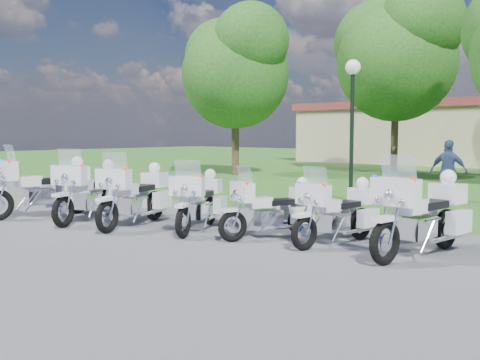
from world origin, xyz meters
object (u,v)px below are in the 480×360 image
Objects in this scene: motorcycle_6 at (423,213)px; lamp_post at (352,95)px; motorcycle_2 at (136,194)px; bystander_c at (449,172)px; motorcycle_4 at (273,207)px; motorcycle_1 at (91,190)px; motorcycle_3 at (200,200)px; motorcycle_5 at (339,211)px; motorcycle_0 at (45,186)px.

lamp_post reaches higher than motorcycle_6.
bystander_c is at bearing -132.45° from motorcycle_2.
motorcycle_4 is 2.79m from motorcycle_6.
motorcycle_1 reaches higher than motorcycle_2.
motorcycle_6 is at bearing 174.75° from motorcycle_2.
lamp_post is at bearing -119.23° from motorcycle_2.
bystander_c is at bearing -132.39° from motorcycle_3.
motorcycle_3 reaches higher than motorcycle_4.
motorcycle_5 is 6.90m from lamp_post.
motorcycle_3 is 1.71m from motorcycle_4.
motorcycle_1 is 1.14× the size of motorcycle_3.
motorcycle_3 is at bearing 74.41° from bystander_c.
motorcycle_2 is at bearing -102.62° from lamp_post.
motorcycle_3 is at bearing 172.31° from motorcycle_1.
motorcycle_0 is at bearing 24.15° from motorcycle_5.
motorcycle_1 is 5.88m from motorcycle_5.
motorcycle_3 reaches higher than motorcycle_5.
motorcycle_1 is 8.04m from lamp_post.
motorcycle_1 is at bearing -112.12° from lamp_post.
lamp_post reaches higher than motorcycle_4.
motorcycle_1 is 1.11× the size of motorcycle_5.
motorcycle_0 is at bearing -119.52° from lamp_post.
motorcycle_6 reaches higher than motorcycle_5.
motorcycle_0 is at bearing 36.73° from motorcycle_4.
motorcycle_0 reaches higher than motorcycle_4.
motorcycle_4 is at bearing 177.56° from motorcycle_2.
motorcycle_3 is 0.98× the size of motorcycle_5.
motorcycle_4 is at bearing 17.95° from motorcycle_6.
motorcycle_5 is 7.08m from bystander_c.
bystander_c reaches higher than motorcycle_0.
bystander_c is at bearing -144.43° from motorcycle_1.
motorcycle_3 is 6.85m from lamp_post.
motorcycle_1 reaches higher than motorcycle_5.
motorcycle_0 is 1.03× the size of motorcycle_6.
motorcycle_3 is 4.50m from motorcycle_6.
motorcycle_2 is at bearing 167.49° from motorcycle_1.
motorcycle_0 is 1.39m from motorcycle_1.
motorcycle_6 is 7.25m from bystander_c.
lamp_post is (-4.36, 5.68, 2.44)m from motorcycle_6.
lamp_post is (4.22, 7.46, 2.41)m from motorcycle_0.
motorcycle_4 is 0.92× the size of motorcycle_5.
motorcycle_4 is 1.08× the size of bystander_c.
bystander_c is at bearing -75.95° from motorcycle_5.
lamp_post reaches higher than bystander_c.
motorcycle_5 is at bearing -154.36° from motorcycle_0.
motorcycle_6 is at bearing -148.57° from motorcycle_4.
lamp_post reaches higher than motorcycle_2.
motorcycle_2 is 0.95× the size of motorcycle_6.
bystander_c reaches higher than motorcycle_5.
motorcycle_3 is (1.45, 0.49, -0.06)m from motorcycle_2.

